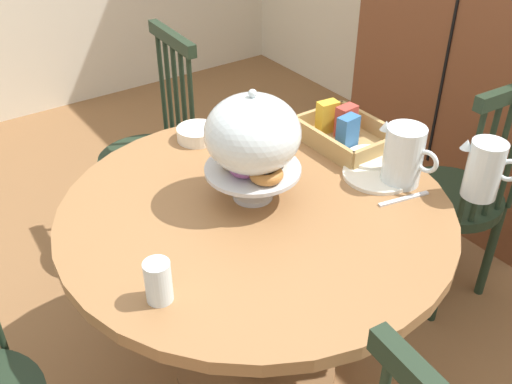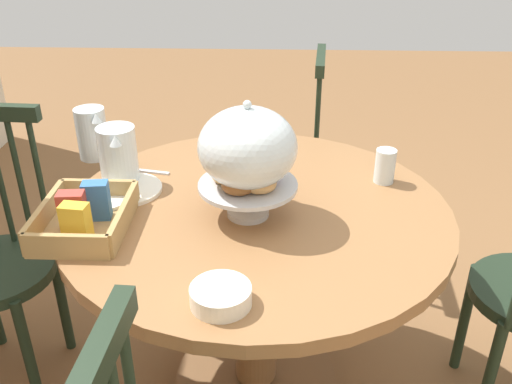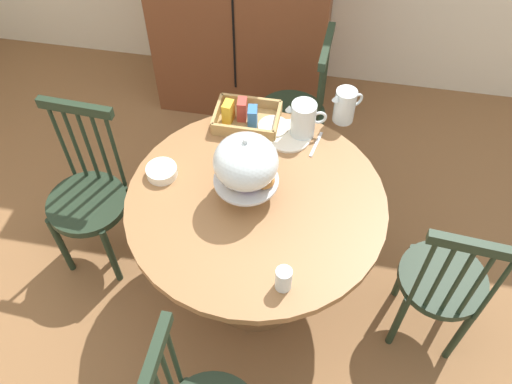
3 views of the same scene
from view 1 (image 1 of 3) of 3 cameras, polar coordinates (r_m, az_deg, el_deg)
The scene contains 16 objects.
ground_plane at distance 2.31m, azimuth -1.41°, elevation -14.45°, with size 10.00×10.00×0.00m, color brown.
wooden_armoire at distance 2.87m, azimuth 22.43°, elevation 16.63°, with size 1.18×0.60×1.96m.
dining_table at distance 1.84m, azimuth 0.00°, elevation -7.08°, with size 1.15×1.15×0.74m.
windsor_chair_facing_door at distance 2.35m, azimuth 18.67°, elevation -0.76°, with size 0.40×0.40×0.97m.
windsor_chair_far_side at distance 2.53m, azimuth -10.06°, elevation 3.25°, with size 0.40×0.40×0.97m.
pastry_stand_with_dome at distance 1.64m, azimuth -0.32°, elevation 5.21°, with size 0.28×0.28×0.34m.
orange_juice_pitcher at distance 1.82m, azimuth 14.07°, elevation 3.20°, with size 0.20×0.12×0.19m.
milk_pitcher at distance 1.83m, azimuth 21.22°, elevation 1.83°, with size 0.16×0.14×0.18m.
cereal_basket at distance 2.03m, azimuth 8.55°, elevation 5.75°, with size 0.32×0.24×0.12m.
china_plate_large at distance 1.87m, azimuth 11.72°, elevation 1.68°, with size 0.22×0.22×0.01m, color white.
china_plate_small at distance 1.94m, azimuth 10.97°, elevation 3.36°, with size 0.15×0.15×0.01m, color white.
cereal_bowl at distance 2.04m, azimuth -5.72°, elevation 5.65°, with size 0.14×0.14×0.04m, color white.
drinking_glass at distance 1.39m, azimuth -9.46°, elevation -8.56°, with size 0.06×0.06×0.11m, color silver.
table_knife at distance 1.97m, azimuth 9.51°, elevation 3.61°, with size 0.17×0.01×0.01m, color silver.
dinner_fork at distance 1.99m, azimuth 9.07°, elevation 4.02°, with size 0.17×0.01×0.01m, color silver.
soup_spoon at distance 1.78m, azimuth 14.14°, elevation -0.64°, with size 0.17×0.01×0.01m, color silver.
Camera 1 is at (1.28, -0.83, 1.73)m, focal length 41.25 mm.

